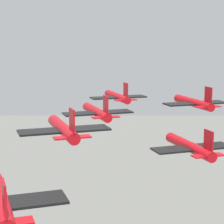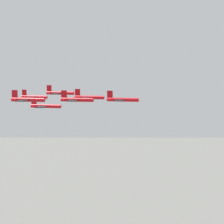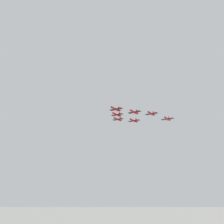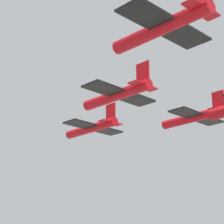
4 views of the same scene
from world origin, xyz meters
The scene contains 7 objects.
jet_0 centered at (-22.75, -56.96, 166.59)m, with size 10.67×10.41×3.65m.
jet_1 centered at (-13.65, -69.95, 166.42)m, with size 10.67×10.41×3.65m.
jet_2 centered at (-6.98, -55.32, 167.05)m, with size 10.67×10.41×3.65m.
jet_3 centered at (-4.55, -82.94, 167.16)m, with size 10.67×10.41×3.65m.
jet_4 centered at (2.12, -68.31, 163.80)m, with size 10.67×10.41×3.65m.
jet_5 centered at (8.79, -53.68, 167.54)m, with size 10.67×10.41×3.65m.
jet_6 centered at (4.55, -95.93, 164.69)m, with size 10.67×10.41×3.65m.
Camera 3 is at (-174.78, -80.98, 115.83)m, focal length 35.00 mm.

